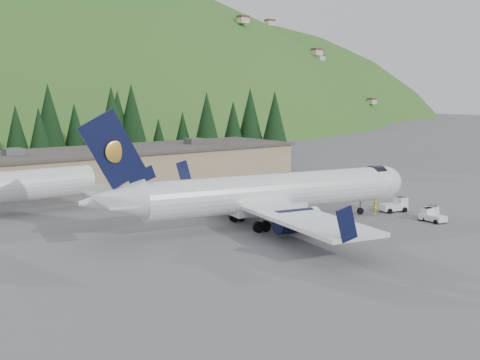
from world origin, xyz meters
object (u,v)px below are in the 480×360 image
at_px(baggage_tug_b, 395,205).
at_px(terminal_building, 82,168).
at_px(baggage_tug_c, 432,216).
at_px(ramp_worker, 375,206).
at_px(baggage_tug_a, 430,214).
at_px(airliner, 266,194).

distance_m(baggage_tug_b, terminal_building, 46.40).
relative_size(baggage_tug_c, ramp_worker, 1.53).
bearing_deg(terminal_building, baggage_tug_c, -68.09).
bearing_deg(baggage_tug_c, baggage_tug_b, -4.75).
xyz_separation_m(baggage_tug_b, ramp_worker, (-3.17, 0.39, 0.16)).
xyz_separation_m(baggage_tug_a, baggage_tug_b, (0.55, 5.07, 0.12)).
height_order(baggage_tug_a, baggage_tug_b, baggage_tug_b).
relative_size(baggage_tug_a, terminal_building, 0.04).
xyz_separation_m(baggage_tug_b, terminal_building, (-20.51, 41.58, 1.88)).
bearing_deg(baggage_tug_b, terminal_building, 131.80).
bearing_deg(ramp_worker, terminal_building, -108.10).
bearing_deg(terminal_building, ramp_worker, -67.16).
xyz_separation_m(baggage_tug_a, terminal_building, (-19.96, 46.66, 1.99)).
xyz_separation_m(airliner, terminal_building, (-3.94, 37.78, -0.67)).
height_order(airliner, ramp_worker, airliner).
relative_size(baggage_tug_c, terminal_building, 0.04).
relative_size(airliner, baggage_tug_b, 10.81).
relative_size(baggage_tug_b, baggage_tug_c, 1.23).
distance_m(baggage_tug_a, terminal_building, 50.79).
bearing_deg(ramp_worker, baggage_tug_a, 74.64).
bearing_deg(airliner, baggage_tug_c, -21.25).
height_order(baggage_tug_b, ramp_worker, ramp_worker).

